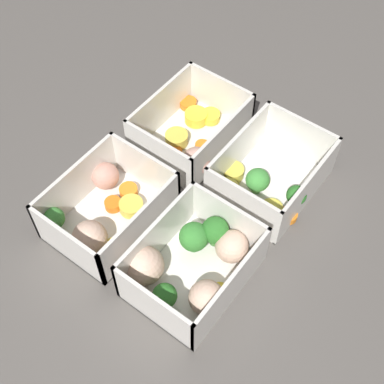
{
  "coord_description": "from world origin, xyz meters",
  "views": [
    {
      "loc": [
        0.35,
        0.26,
        0.63
      ],
      "look_at": [
        0.0,
        0.0,
        0.03
      ],
      "focal_mm": 50.0,
      "sensor_mm": 36.0,
      "label": 1
    }
  ],
  "objects_px": {
    "container_far_left": "(268,180)",
    "container_far_right": "(191,264)",
    "container_near_left": "(192,134)",
    "container_near_right": "(104,213)"
  },
  "relations": [
    {
      "from": "container_far_left",
      "to": "container_far_right",
      "type": "bearing_deg",
      "value": -1.58
    },
    {
      "from": "container_near_right",
      "to": "container_far_left",
      "type": "bearing_deg",
      "value": 140.85
    },
    {
      "from": "container_near_left",
      "to": "container_far_right",
      "type": "relative_size",
      "value": 0.97
    },
    {
      "from": "container_near_right",
      "to": "container_far_left",
      "type": "relative_size",
      "value": 0.96
    },
    {
      "from": "container_near_left",
      "to": "container_far_left",
      "type": "bearing_deg",
      "value": 87.63
    },
    {
      "from": "container_far_left",
      "to": "container_far_right",
      "type": "height_order",
      "value": "same"
    },
    {
      "from": "container_near_left",
      "to": "container_far_right",
      "type": "distance_m",
      "value": 0.23
    },
    {
      "from": "container_near_left",
      "to": "container_far_left",
      "type": "height_order",
      "value": "same"
    },
    {
      "from": "container_near_right",
      "to": "container_near_left",
      "type": "bearing_deg",
      "value": 177.22
    },
    {
      "from": "container_far_left",
      "to": "container_far_right",
      "type": "xyz_separation_m",
      "value": [
        0.17,
        -0.0,
        0.0
      ]
    }
  ]
}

